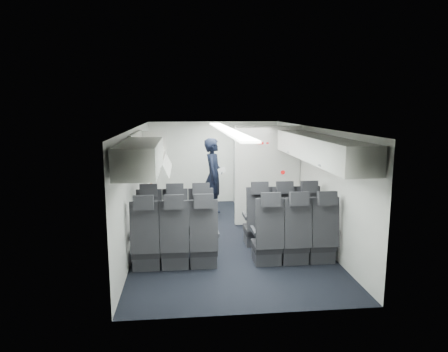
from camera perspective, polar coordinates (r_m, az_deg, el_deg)
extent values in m
cube|color=black|center=(7.97, 0.30, -8.70)|extent=(3.40, 6.00, 0.01)
cube|color=white|center=(7.57, 0.31, 6.96)|extent=(3.40, 6.00, 0.01)
cube|color=silver|center=(10.64, -1.44, 1.99)|extent=(3.40, 0.01, 2.15)
cube|color=silver|center=(4.81, 4.21, -7.80)|extent=(3.40, 0.01, 2.15)
cube|color=silver|center=(7.70, -12.37, -1.28)|extent=(0.01, 6.00, 2.15)
cube|color=silver|center=(8.06, 12.42, -0.80)|extent=(0.01, 6.00, 2.15)
cube|color=white|center=(7.57, 0.31, 6.66)|extent=(0.25, 5.52, 0.03)
cube|color=#252529|center=(7.44, -10.36, -8.01)|extent=(0.44, 0.46, 0.12)
cube|color=#2D2D33|center=(7.49, -10.32, -9.18)|extent=(0.42, 0.42, 0.22)
cube|color=#252529|center=(7.10, -10.61, -5.10)|extent=(0.44, 0.20, 0.80)
cube|color=#252529|center=(6.96, -10.74, -2.02)|extent=(0.30, 0.12, 0.23)
cube|color=#2D2D33|center=(7.35, -12.16, -6.01)|extent=(0.05, 0.40, 0.06)
cube|color=#2D2D33|center=(7.32, -8.72, -5.98)|extent=(0.05, 0.40, 0.06)
cube|color=#252529|center=(7.42, -6.86, -7.97)|extent=(0.44, 0.46, 0.12)
cube|color=#2D2D33|center=(7.47, -6.83, -9.14)|extent=(0.42, 0.42, 0.22)
cube|color=#252529|center=(7.08, -6.96, -5.05)|extent=(0.44, 0.20, 0.80)
cube|color=#252529|center=(6.94, -7.04, -1.96)|extent=(0.30, 0.12, 0.23)
cube|color=#2D2D33|center=(7.32, -8.64, -5.98)|extent=(0.05, 0.40, 0.06)
cube|color=#2D2D33|center=(7.31, -5.17, -5.93)|extent=(0.05, 0.40, 0.06)
cube|color=#252529|center=(7.42, -3.35, -7.91)|extent=(0.44, 0.46, 0.12)
cube|color=#2D2D33|center=(7.47, -3.34, -9.08)|extent=(0.42, 0.42, 0.22)
cube|color=#252529|center=(7.08, -3.31, -4.98)|extent=(0.44, 0.20, 0.80)
cube|color=#252529|center=(6.94, -3.32, -1.89)|extent=(0.30, 0.12, 0.23)
cube|color=#2D2D33|center=(7.31, -5.10, -5.92)|extent=(0.05, 0.40, 0.06)
cube|color=#2D2D33|center=(7.32, -1.63, -5.85)|extent=(0.05, 0.40, 0.06)
cube|color=#252529|center=(7.54, 4.64, -7.65)|extent=(0.44, 0.46, 0.12)
cube|color=#2D2D33|center=(7.58, 4.63, -8.80)|extent=(0.42, 0.42, 0.22)
cube|color=#252529|center=(7.20, 5.01, -4.75)|extent=(0.44, 0.20, 0.80)
cube|color=#252529|center=(7.07, 5.14, -1.71)|extent=(0.30, 0.12, 0.23)
cube|color=#2D2D33|center=(7.39, 3.03, -5.71)|extent=(0.05, 0.40, 0.06)
cube|color=#2D2D33|center=(7.47, 6.38, -5.59)|extent=(0.05, 0.40, 0.06)
cube|color=#252529|center=(7.63, 8.00, -7.49)|extent=(0.44, 0.46, 0.12)
cube|color=#2D2D33|center=(7.68, 7.97, -8.63)|extent=(0.42, 0.42, 0.22)
cube|color=#252529|center=(7.30, 8.50, -4.63)|extent=(0.44, 0.20, 0.80)
cube|color=#252529|center=(7.16, 8.68, -1.63)|extent=(0.30, 0.12, 0.23)
cube|color=#2D2D33|center=(7.47, 6.46, -5.59)|extent=(0.05, 0.40, 0.06)
cube|color=#2D2D33|center=(7.58, 9.73, -5.45)|extent=(0.05, 0.40, 0.06)
cube|color=#252529|center=(7.75, 11.26, -7.32)|extent=(0.44, 0.46, 0.12)
cube|color=#2D2D33|center=(7.79, 11.22, -8.44)|extent=(0.42, 0.42, 0.22)
cube|color=#252529|center=(7.42, 11.87, -4.49)|extent=(0.44, 0.20, 0.80)
cube|color=#252529|center=(7.29, 12.10, -1.54)|extent=(0.30, 0.12, 0.23)
cube|color=#2D2D33|center=(7.58, 9.80, -5.45)|extent=(0.05, 0.40, 0.06)
cube|color=#2D2D33|center=(7.71, 12.96, -5.30)|extent=(0.05, 0.40, 0.06)
cube|color=#252529|center=(6.59, -10.96, -10.40)|extent=(0.44, 0.46, 0.12)
cube|color=#2D2D33|center=(6.65, -10.91, -11.70)|extent=(0.42, 0.42, 0.22)
cube|color=#252529|center=(6.24, -11.27, -7.22)|extent=(0.44, 0.20, 0.80)
cube|color=#252529|center=(6.09, -11.43, -3.75)|extent=(0.30, 0.12, 0.23)
cube|color=#2D2D33|center=(6.50, -13.01, -8.17)|extent=(0.05, 0.40, 0.06)
cube|color=#2D2D33|center=(6.46, -9.10, -8.15)|extent=(0.05, 0.40, 0.06)
cube|color=#252529|center=(6.57, -6.98, -10.37)|extent=(0.44, 0.46, 0.12)
cube|color=#2D2D33|center=(6.62, -6.95, -11.67)|extent=(0.42, 0.42, 0.22)
cube|color=#252529|center=(6.21, -7.10, -7.18)|extent=(0.44, 0.20, 0.80)
cube|color=#252529|center=(6.06, -7.19, -3.70)|extent=(0.30, 0.12, 0.23)
cube|color=#2D2D33|center=(6.46, -9.01, -8.15)|extent=(0.05, 0.40, 0.06)
cube|color=#2D2D33|center=(6.44, -5.06, -8.10)|extent=(0.05, 0.40, 0.06)
cube|color=#252529|center=(6.57, -2.99, -10.29)|extent=(0.44, 0.46, 0.12)
cube|color=#2D2D33|center=(6.63, -2.98, -11.59)|extent=(0.42, 0.42, 0.22)
cube|color=#252529|center=(6.22, -2.92, -7.10)|extent=(0.44, 0.20, 0.80)
cube|color=#252529|center=(6.07, -2.93, -3.62)|extent=(0.30, 0.12, 0.23)
cube|color=#2D2D33|center=(6.44, -4.97, -8.09)|extent=(0.05, 0.40, 0.06)
cube|color=#2D2D33|center=(6.47, -1.03, -8.00)|extent=(0.05, 0.40, 0.06)
cube|color=#252529|center=(6.70, 6.07, -9.94)|extent=(0.44, 0.46, 0.12)
cube|color=#2D2D33|center=(6.76, 6.04, -11.21)|extent=(0.42, 0.42, 0.22)
cube|color=#252529|center=(6.35, 6.55, -6.78)|extent=(0.44, 0.20, 0.80)
cube|color=#252529|center=(6.21, 6.72, -3.37)|extent=(0.30, 0.12, 0.23)
cube|color=#2D2D33|center=(6.54, 4.26, -7.81)|extent=(0.05, 0.40, 0.06)
cube|color=#2D2D33|center=(6.63, 8.04, -7.64)|extent=(0.05, 0.40, 0.06)
cube|color=#252529|center=(6.80, 9.83, -9.71)|extent=(0.44, 0.46, 0.12)
cube|color=#2D2D33|center=(6.86, 9.79, -10.97)|extent=(0.42, 0.42, 0.22)
cube|color=#252529|center=(6.46, 10.48, -6.59)|extent=(0.44, 0.20, 0.80)
cube|color=#252529|center=(6.32, 10.72, -3.24)|extent=(0.30, 0.12, 0.23)
cube|color=#2D2D33|center=(6.63, 8.13, -7.63)|extent=(0.05, 0.40, 0.06)
cube|color=#2D2D33|center=(6.75, 11.78, -7.43)|extent=(0.05, 0.40, 0.06)
cube|color=#252529|center=(6.94, 13.46, -9.46)|extent=(0.44, 0.46, 0.12)
cube|color=#2D2D33|center=(6.99, 13.41, -10.70)|extent=(0.42, 0.42, 0.22)
cube|color=#252529|center=(6.60, 14.25, -6.38)|extent=(0.44, 0.20, 0.80)
cube|color=#252529|center=(6.46, 14.55, -3.09)|extent=(0.30, 0.12, 0.23)
cube|color=#2D2D33|center=(6.75, 11.87, -7.43)|extent=(0.05, 0.40, 0.06)
cube|color=#2D2D33|center=(6.90, 15.38, -7.21)|extent=(0.05, 0.40, 0.06)
cube|color=silver|center=(5.58, -11.85, 2.73)|extent=(0.52, 1.80, 0.40)
cylinder|color=slate|center=(5.58, -9.24, 1.16)|extent=(0.04, 0.10, 0.04)
cube|color=#9E9E93|center=(7.34, -10.42, 2.87)|extent=(0.52, 1.70, 0.04)
cube|color=silver|center=(7.34, -12.50, 4.37)|extent=(0.06, 1.70, 0.44)
cube|color=silver|center=(6.49, -11.03, 3.73)|extent=(0.52, 0.04, 0.40)
cube|color=silver|center=(8.14, -10.02, 4.97)|extent=(0.52, 0.04, 0.40)
cube|color=silver|center=(7.34, -8.45, 2.06)|extent=(0.21, 1.61, 0.38)
cube|color=silver|center=(5.98, 15.94, 3.02)|extent=(0.52, 1.80, 0.40)
cylinder|color=slate|center=(5.91, 13.61, 1.49)|extent=(0.04, 0.10, 0.04)
cube|color=silver|center=(7.62, 11.07, 4.62)|extent=(0.52, 1.70, 0.40)
cylinder|color=slate|center=(7.57, 9.22, 3.42)|extent=(0.04, 0.10, 0.04)
cube|color=silver|center=(8.63, 6.21, 0.08)|extent=(1.40, 0.12, 2.13)
cube|color=white|center=(8.44, 5.54, 4.70)|extent=(0.24, 0.01, 0.10)
cube|color=red|center=(8.42, 5.22, 4.69)|extent=(0.13, 0.01, 0.04)
cube|color=red|center=(8.45, 6.22, 4.69)|extent=(0.05, 0.01, 0.03)
cylinder|color=white|center=(8.62, 8.40, 0.53)|extent=(0.11, 0.01, 0.11)
cylinder|color=red|center=(8.61, 8.41, 0.52)|extent=(0.09, 0.01, 0.09)
cube|color=#939399|center=(10.50, 3.86, 1.17)|extent=(0.85, 0.50, 1.90)
cube|color=#3F3F42|center=(10.33, 4.07, -1.51)|extent=(0.80, 0.01, 0.02)
cube|color=#3F3F42|center=(10.24, 4.10, 1.23)|extent=(0.80, 0.01, 0.02)
cube|color=#3F3F42|center=(10.18, 4.14, 4.01)|extent=(0.80, 0.01, 0.02)
cube|color=silver|center=(9.24, -10.92, -0.19)|extent=(0.10, 0.92, 1.86)
cylinder|color=black|center=(9.16, -10.65, 2.90)|extent=(0.03, 0.22, 0.22)
cube|color=gold|center=(9.52, -10.42, 0.43)|extent=(0.02, 0.10, 0.75)
cylinder|color=white|center=(8.45, -11.63, 1.27)|extent=(0.01, 0.11, 0.11)
cylinder|color=red|center=(8.44, -11.56, 1.27)|extent=(0.01, 0.09, 0.09)
imported|color=black|center=(9.39, -1.52, -0.10)|extent=(0.56, 0.73, 1.82)
cube|color=black|center=(6.89, -10.97, 3.81)|extent=(0.46, 0.37, 0.25)
cube|color=white|center=(9.33, -0.33, 0.79)|extent=(0.18, 0.08, 0.13)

